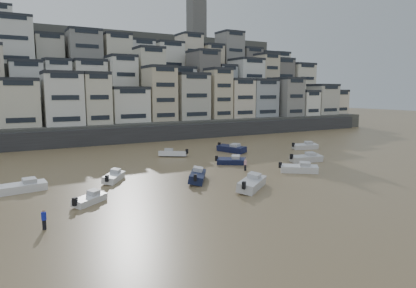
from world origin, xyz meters
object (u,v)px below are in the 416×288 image
boat_e (231,160)px  boat_d (306,157)px  boat_a (252,182)px  boat_i (231,147)px  boat_c (197,175)px  boat_f (114,176)px  person_blue (44,219)px  boat_b (299,167)px  boat_g (305,145)px  boat_h (173,152)px  boat_j (90,198)px  person_pink (245,165)px  boat_k (23,186)px

boat_e → boat_d: bearing=15.4°
boat_d → boat_e: bearing=171.1°
boat_a → boat_i: 26.77m
boat_c → boat_f: size_ratio=1.17×
boat_d → boat_f: 30.68m
boat_c → boat_e: (9.71, 7.02, -0.15)m
boat_a → boat_d: 20.00m
boat_d → boat_i: bearing=120.7°
boat_f → person_blue: person_blue is taller
boat_b → boat_d: boat_d is taller
boat_c → boat_i: 23.57m
boat_b → person_blue: person_blue is taller
boat_g → boat_h: bearing=-177.9°
person_blue → boat_j: bearing=48.3°
boat_c → boat_h: boat_c is taller
boat_d → boat_h: (-16.64, 15.33, -0.07)m
boat_b → person_blue: bearing=-132.0°
boat_d → boat_g: (9.43, 9.98, -0.04)m
boat_b → boat_f: 25.24m
boat_g → person_pink: size_ratio=3.19×
boat_b → boat_k: boat_b is taller
boat_a → boat_g: size_ratio=1.17×
boat_a → boat_c: size_ratio=1.08×
boat_e → person_pink: person_pink is taller
boat_h → boat_j: boat_h is taller
boat_d → boat_j: 35.82m
boat_b → person_blue: (-33.55, -5.88, 0.11)m
boat_k → person_blue: 13.69m
boat_i → boat_f: bearing=-82.9°
boat_c → boat_k: bearing=108.4°
boat_k → person_pink: (28.58, -2.93, 0.12)m
boat_e → boat_i: size_ratio=0.76×
boat_a → boat_f: bearing=100.3°
person_pink → boat_d: bearing=2.4°
boat_d → boat_g: boat_d is taller
boat_g → boat_e: bearing=-151.1°
boat_b → boat_c: 15.01m
boat_d → boat_a: bearing=-141.1°
boat_g → boat_j: (-44.77, -15.84, -0.16)m
boat_j → boat_a: bearing=-47.9°
boat_h → boat_j: (-18.70, -21.19, -0.13)m
boat_a → boat_d: boat_a is taller
boat_k → boat_h: bearing=19.9°
boat_e → person_blue: (-28.48, -15.49, 0.20)m
person_pink → boat_e: bearing=81.4°
boat_d → boat_e: boat_d is taller
boat_i → person_blue: boat_i is taller
boat_c → boat_d: size_ratio=1.03×
boat_k → boat_g: bearing=0.4°
boat_i → boat_j: boat_i is taller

